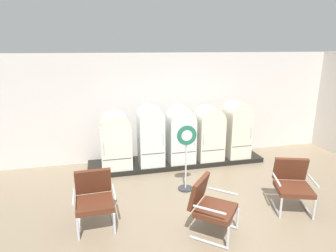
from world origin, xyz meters
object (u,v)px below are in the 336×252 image
object	(u,v)px
refrigerator_3	(209,132)
sign_stand	(186,161)
refrigerator_1	(151,134)
refrigerator_2	(180,133)
refrigerator_4	(237,128)
armchair_right	(292,183)
armchair_left	(94,197)
refrigerator_0	(116,139)
armchair_center	(210,204)

from	to	relation	value
refrigerator_3	sign_stand	xyz separation A→B (m)	(-1.02, -1.34, -0.18)
refrigerator_1	refrigerator_2	size ratio (longest dim) A/B	1.06
refrigerator_4	armchair_right	size ratio (longest dim) A/B	1.57
refrigerator_2	armchair_left	distance (m)	3.04
refrigerator_3	refrigerator_4	size ratio (longest dim) A/B	0.94
refrigerator_3	refrigerator_4	xyz separation A→B (m)	(0.78, 0.01, 0.06)
refrigerator_1	armchair_right	distance (m)	3.34
refrigerator_1	sign_stand	size ratio (longest dim) A/B	1.04
refrigerator_1	refrigerator_3	size ratio (longest dim) A/B	1.08
refrigerator_2	refrigerator_4	size ratio (longest dim) A/B	0.96
armchair_left	sign_stand	world-z (taller)	sign_stand
refrigerator_0	sign_stand	world-z (taller)	refrigerator_0
refrigerator_4	armchair_center	bearing A→B (deg)	-123.13
refrigerator_4	refrigerator_3	bearing A→B (deg)	-179.61
refrigerator_2	armchair_center	size ratio (longest dim) A/B	1.50
refrigerator_1	armchair_left	world-z (taller)	refrigerator_1
refrigerator_2	armchair_center	xyz separation A→B (m)	(-0.31, -2.84, -0.35)
sign_stand	armchair_center	bearing A→B (deg)	-91.99
refrigerator_2	armchair_left	world-z (taller)	refrigerator_2
refrigerator_0	refrigerator_2	bearing A→B (deg)	0.83
refrigerator_2	refrigerator_4	distance (m)	1.55
sign_stand	refrigerator_2	bearing A→B (deg)	79.21
refrigerator_3	armchair_center	distance (m)	3.05
refrigerator_2	armchair_right	bearing A→B (deg)	-59.25
armchair_center	sign_stand	size ratio (longest dim) A/B	0.66
refrigerator_1	refrigerator_4	world-z (taller)	refrigerator_1
refrigerator_3	sign_stand	bearing A→B (deg)	-127.43
armchair_right	armchair_center	xyz separation A→B (m)	(-1.78, -0.35, 0.00)
armchair_left	armchair_right	xyz separation A→B (m)	(3.60, -0.33, 0.00)
refrigerator_3	armchair_left	world-z (taller)	refrigerator_3
refrigerator_0	refrigerator_3	world-z (taller)	refrigerator_3
armchair_left	sign_stand	bearing A→B (deg)	23.48
armchair_center	refrigerator_3	bearing A→B (deg)	69.24
refrigerator_2	armchair_center	distance (m)	2.87
refrigerator_2	armchair_right	size ratio (longest dim) A/B	1.50
refrigerator_4	armchair_right	world-z (taller)	refrigerator_4
refrigerator_3	armchair_right	size ratio (longest dim) A/B	1.47
armchair_left	armchair_center	bearing A→B (deg)	-20.66
refrigerator_0	refrigerator_3	xyz separation A→B (m)	(2.39, 0.03, 0.02)
refrigerator_1	armchair_left	size ratio (longest dim) A/B	1.59
refrigerator_0	armchair_left	xyz separation A→B (m)	(-0.51, -2.12, -0.31)
refrigerator_2	refrigerator_4	world-z (taller)	refrigerator_4
refrigerator_0	refrigerator_2	size ratio (longest dim) A/B	0.96
refrigerator_0	armchair_left	bearing A→B (deg)	-103.49
armchair_left	refrigerator_0	bearing A→B (deg)	76.51
refrigerator_3	sign_stand	world-z (taller)	refrigerator_3
refrigerator_0	armchair_center	xyz separation A→B (m)	(1.31, -2.81, -0.31)
armchair_right	armchair_center	distance (m)	1.82
refrigerator_4	armchair_right	bearing A→B (deg)	-91.69
armchair_left	armchair_center	size ratio (longest dim) A/B	1.00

